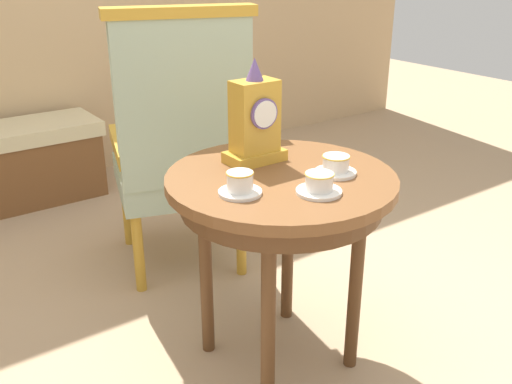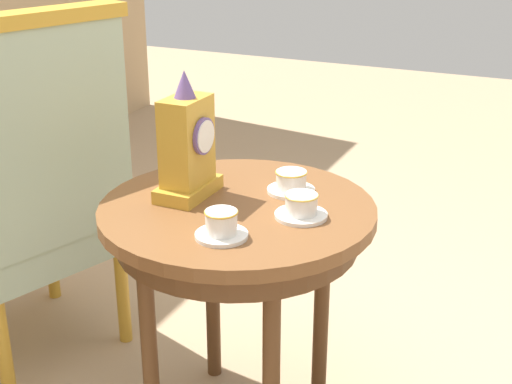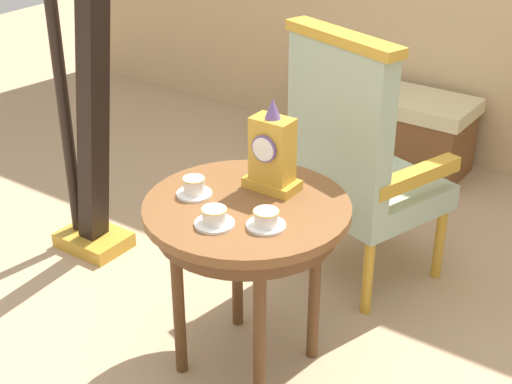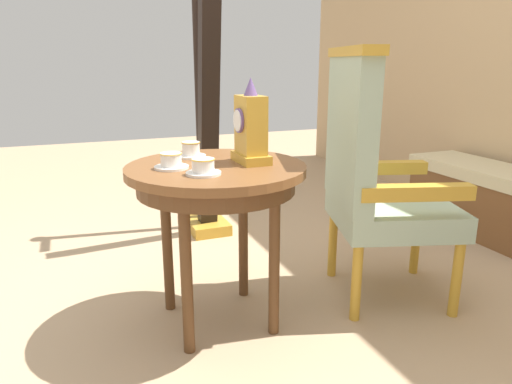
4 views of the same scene
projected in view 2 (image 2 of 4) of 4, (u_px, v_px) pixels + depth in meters
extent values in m
cylinder|color=brown|center=(237.00, 211.00, 1.87)|extent=(0.72, 0.72, 0.03)
cylinder|color=#56351C|center=(238.00, 230.00, 1.89)|extent=(0.63, 0.63, 0.07)
cylinder|color=#56351C|center=(212.00, 283.00, 2.21)|extent=(0.04, 0.04, 0.65)
cylinder|color=#56351C|center=(149.00, 343.00, 1.91)|extent=(0.04, 0.04, 0.65)
cylinder|color=#56351C|center=(271.00, 377.00, 1.78)|extent=(0.04, 0.04, 0.65)
cylinder|color=#56351C|center=(321.00, 309.00, 2.07)|extent=(0.04, 0.04, 0.65)
cylinder|color=white|center=(222.00, 235.00, 1.68)|extent=(0.12, 0.12, 0.01)
cylinder|color=white|center=(221.00, 222.00, 1.67)|extent=(0.07, 0.07, 0.06)
torus|color=gold|center=(221.00, 212.00, 1.66)|extent=(0.08, 0.08, 0.00)
cylinder|color=white|center=(301.00, 215.00, 1.79)|extent=(0.13, 0.13, 0.01)
cylinder|color=white|center=(301.00, 204.00, 1.78)|extent=(0.08, 0.08, 0.05)
torus|color=gold|center=(302.00, 195.00, 1.77)|extent=(0.08, 0.08, 0.00)
cylinder|color=white|center=(291.00, 190.00, 1.94)|extent=(0.13, 0.13, 0.01)
cylinder|color=white|center=(291.00, 180.00, 1.93)|extent=(0.08, 0.08, 0.05)
torus|color=gold|center=(291.00, 172.00, 1.92)|extent=(0.09, 0.09, 0.00)
cube|color=gold|center=(188.00, 189.00, 1.91)|extent=(0.19, 0.11, 0.04)
cube|color=gold|center=(187.00, 141.00, 1.86)|extent=(0.14, 0.09, 0.23)
cylinder|color=#664C8C|center=(204.00, 136.00, 1.84)|extent=(0.10, 0.01, 0.10)
cylinder|color=white|center=(206.00, 136.00, 1.83)|extent=(0.08, 0.00, 0.08)
cone|color=#664C8C|center=(184.00, 84.00, 1.81)|extent=(0.06, 0.06, 0.07)
cube|color=#9EB299|center=(22.00, 235.00, 2.35)|extent=(0.65, 0.65, 0.11)
cube|color=#9EB299|center=(46.00, 139.00, 2.07)|extent=(0.52, 0.24, 0.64)
cube|color=gold|center=(33.00, 18.00, 1.94)|extent=(0.56, 0.27, 0.04)
cube|color=gold|center=(77.00, 169.00, 2.44)|extent=(0.21, 0.47, 0.06)
cylinder|color=gold|center=(51.00, 255.00, 2.72)|extent=(0.04, 0.04, 0.35)
cylinder|color=gold|center=(123.00, 295.00, 2.44)|extent=(0.04, 0.04, 0.35)
cylinder|color=gold|center=(4.00, 350.00, 2.14)|extent=(0.04, 0.04, 0.35)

